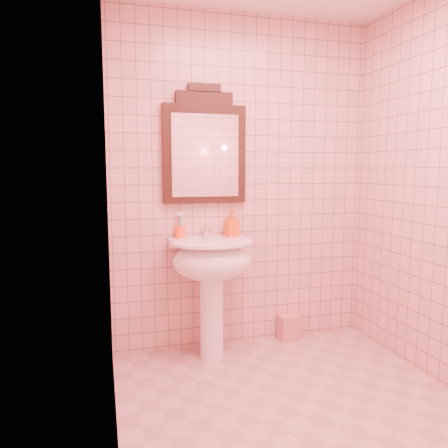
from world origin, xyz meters
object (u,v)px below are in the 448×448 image
object	(u,v)px
pedestal_sink	(212,269)
mirror	(205,149)
toothbrush_cup	(180,232)
towel	(289,328)
soap_dispenser	(232,224)

from	to	relation	value
pedestal_sink	mirror	world-z (taller)	mirror
mirror	toothbrush_cup	bearing A→B (deg)	-174.30
toothbrush_cup	pedestal_sink	bearing A→B (deg)	-43.68
pedestal_sink	towel	bearing A→B (deg)	13.99
soap_dispenser	mirror	bearing A→B (deg)	154.03
soap_dispenser	towel	distance (m)	0.99
soap_dispenser	pedestal_sink	bearing A→B (deg)	-152.79
toothbrush_cup	soap_dispenser	xyz separation A→B (m)	(0.38, -0.03, 0.05)
mirror	soap_dispenser	bearing A→B (deg)	-15.70
mirror	soap_dispenser	distance (m)	0.58
pedestal_sink	towel	size ratio (longest dim) A/B	4.37
mirror	soap_dispenser	xyz separation A→B (m)	(0.19, -0.05, -0.55)
soap_dispenser	towel	world-z (taller)	soap_dispenser
soap_dispenser	towel	bearing A→B (deg)	-7.73
mirror	toothbrush_cup	size ratio (longest dim) A/B	5.14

